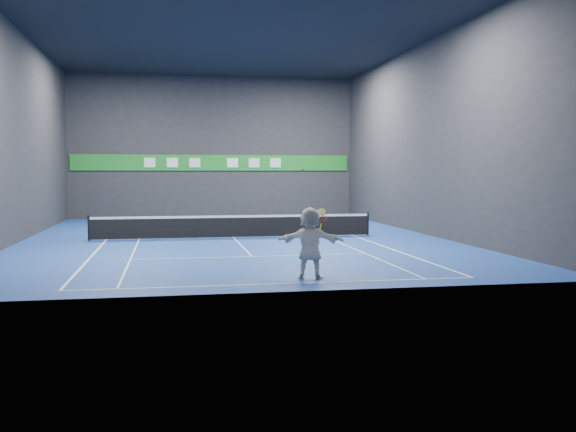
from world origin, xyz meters
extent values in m
plane|color=navy|center=(0.00, 0.00, 0.00)|extent=(26.00, 26.00, 0.00)
plane|color=black|center=(0.00, 0.00, 9.00)|extent=(26.00, 26.00, 0.00)
cube|color=#27272A|center=(0.00, 13.00, 4.50)|extent=(18.00, 0.10, 9.00)
cube|color=#27272A|center=(0.00, -13.00, 4.50)|extent=(18.00, 0.10, 9.00)
cube|color=#27272A|center=(-9.00, 0.00, 4.50)|extent=(0.10, 26.00, 9.00)
cube|color=#27272A|center=(9.00, 0.00, 4.50)|extent=(0.10, 26.00, 9.00)
cube|color=white|center=(0.00, -11.89, 0.00)|extent=(10.98, 0.08, 0.01)
cube|color=white|center=(0.00, 11.89, 0.00)|extent=(10.98, 0.08, 0.01)
cube|color=white|center=(-5.49, 0.00, 0.00)|extent=(0.08, 23.78, 0.01)
cube|color=white|center=(5.49, 0.00, 0.00)|extent=(0.08, 23.78, 0.01)
cube|color=white|center=(-4.11, 0.00, 0.00)|extent=(0.06, 23.78, 0.01)
cube|color=white|center=(4.11, 0.00, 0.00)|extent=(0.06, 23.78, 0.01)
cube|color=white|center=(0.00, -6.40, 0.00)|extent=(8.23, 0.06, 0.01)
cube|color=white|center=(0.00, 6.40, 0.00)|extent=(8.23, 0.06, 0.01)
cube|color=white|center=(0.00, 0.00, 0.00)|extent=(0.06, 12.80, 0.01)
imported|color=white|center=(1.00, -11.21, 0.99)|extent=(1.93, 1.12, 1.98)
sphere|color=#F5FC2A|center=(0.80, -11.21, 2.99)|extent=(0.07, 0.07, 0.07)
cylinder|color=black|center=(-6.20, 0.00, 0.54)|extent=(0.10, 0.10, 1.07)
cylinder|color=black|center=(6.20, 0.00, 0.54)|extent=(0.10, 0.10, 1.07)
cube|color=black|center=(0.00, 0.00, 0.47)|extent=(12.40, 0.03, 0.86)
cube|color=white|center=(0.00, 0.00, 0.95)|extent=(12.40, 0.04, 0.10)
cube|color=#1C8326|center=(0.00, 12.94, 3.50)|extent=(17.64, 0.06, 1.00)
cube|color=white|center=(-4.00, 12.88, 3.50)|extent=(0.70, 0.04, 0.60)
cube|color=white|center=(-2.60, 12.88, 3.50)|extent=(0.70, 0.04, 0.60)
cube|color=silver|center=(-1.20, 12.88, 3.50)|extent=(0.70, 0.04, 0.60)
cube|color=white|center=(1.20, 12.88, 3.50)|extent=(0.70, 0.04, 0.60)
cube|color=silver|center=(2.60, 12.88, 3.50)|extent=(0.70, 0.04, 0.60)
cube|color=silver|center=(4.00, 12.88, 3.50)|extent=(0.70, 0.04, 0.60)
torus|color=red|center=(1.33, -11.16, 1.67)|extent=(0.43, 0.36, 0.27)
cylinder|color=#B9D34A|center=(1.32, -11.16, 1.84)|extent=(0.34, 0.27, 0.26)
cylinder|color=red|center=(1.35, -11.16, 1.67)|extent=(0.05, 0.15, 0.16)
cylinder|color=yellow|center=(1.30, -11.18, 1.44)|extent=(0.06, 0.22, 0.22)
camera|label=1|loc=(-2.77, -28.33, 2.96)|focal=40.00mm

